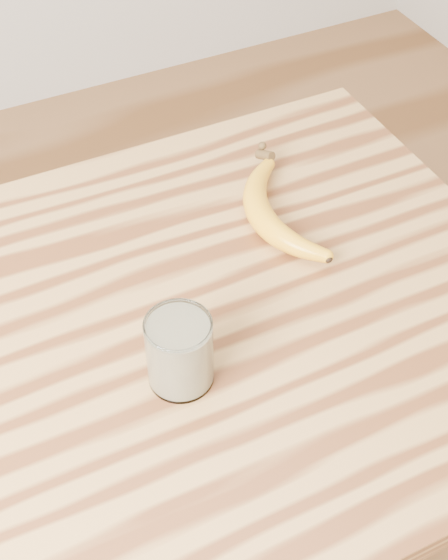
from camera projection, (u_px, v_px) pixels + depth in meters
name	position (u px, v px, depth m)	size (l,w,h in m)	color
room	(64.00, 36.00, 0.70)	(4.04, 4.04, 2.70)	brown
table	(124.00, 406.00, 1.12)	(1.20, 0.80, 0.90)	#AC7D44
smoothie_glass	(180.00, 352.00, 0.95)	(0.08, 0.08, 0.10)	white
banana	(260.00, 216.00, 1.17)	(0.12, 0.33, 0.04)	orange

